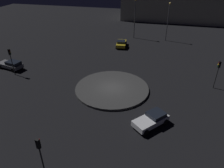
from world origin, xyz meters
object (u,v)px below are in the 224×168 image
car_white (152,119)px  streetlamp_north_near (135,13)px  traffic_light_south (40,150)px  car_yellow (121,43)px  store_building (173,6)px  traffic_light_east (218,69)px  traffic_light_west (11,57)px  car_grey (11,65)px  streetlamp_north (168,18)px

car_white → streetlamp_north_near: streetlamp_north_near is taller
traffic_light_south → car_yellow: bearing=8.7°
car_white → store_building: size_ratio=0.14×
traffic_light_east → traffic_light_south: 24.10m
traffic_light_west → store_building: (23.73, 44.51, 0.86)m
car_yellow → traffic_light_east: traffic_light_east is taller
traffic_light_west → traffic_light_south: bearing=-45.6°
traffic_light_east → streetlamp_north_near: size_ratio=0.47×
car_grey → traffic_light_south: (15.43, -16.66, 1.98)m
car_yellow → streetlamp_north_near: streetlamp_north_near is taller
traffic_light_east → store_building: (-5.77, 41.35, 0.99)m
streetlamp_north → streetlamp_north_near: size_ratio=0.94×
car_grey → traffic_light_east: traffic_light_east is taller
traffic_light_west → streetlamp_north: streetlamp_north is taller
streetlamp_north_near → traffic_light_east: bearing=-54.2°
car_grey → traffic_light_east: 31.46m
streetlamp_north → car_yellow: bearing=-144.4°
car_white → traffic_light_east: bearing=-177.0°
car_grey → streetlamp_north_near: (17.11, 21.20, 4.91)m
traffic_light_south → streetlamp_north: streetlamp_north is taller
car_white → traffic_light_south: bearing=-3.4°
car_yellow → car_white: bearing=-167.5°
traffic_light_east → traffic_light_south: bearing=33.3°
streetlamp_north → streetlamp_north_near: (-7.24, 0.22, 0.63)m
car_grey → car_yellow: bearing=-124.3°
store_building → streetlamp_north: bearing=87.2°
traffic_light_west → streetlamp_north: bearing=47.4°
car_yellow → streetlamp_north: streetlamp_north is taller
car_grey → traffic_light_east: bearing=-165.1°
car_grey → traffic_light_west: bearing=149.2°
car_white → car_yellow: size_ratio=1.00×
streetlamp_north → store_building: size_ratio=0.28×
car_white → store_building: store_building is taller
car_white → store_building: 51.37m
traffic_light_east → traffic_light_south: (-15.93, -18.08, -0.14)m
traffic_light_south → store_building: 60.30m
car_yellow → traffic_light_east: bearing=-136.5°
car_yellow → store_building: 30.06m
streetlamp_north_near → store_building: bearing=68.5°
car_yellow → traffic_light_east: size_ratio=1.02×
car_white → traffic_light_west: 22.81m
traffic_light_west → streetlamp_north: size_ratio=0.52×
car_white → traffic_light_east: traffic_light_east is taller
streetlamp_north → streetlamp_north_near: bearing=178.3°
car_grey → traffic_light_south: traffic_light_south is taller
streetlamp_north_near → store_building: 23.25m
car_white → traffic_light_west: bearing=-65.9°
traffic_light_west → car_white: bearing=-15.1°
streetlamp_north_near → traffic_light_west: bearing=-123.6°
traffic_light_west → streetlamp_north: 32.03m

